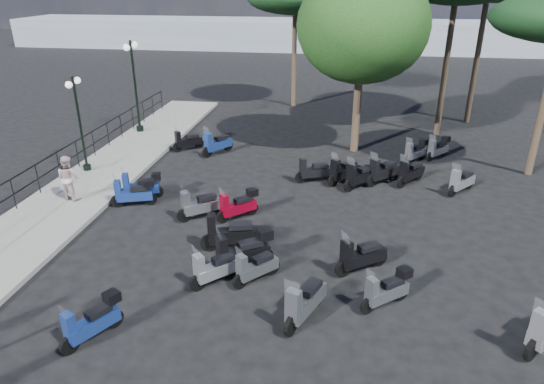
# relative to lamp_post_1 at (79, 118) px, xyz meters

# --- Properties ---
(ground) EXTENTS (120.00, 120.00, 0.00)m
(ground) POSITION_rel_lamp_post_1_xyz_m (7.27, -5.90, -2.30)
(ground) COLOR black
(ground) RESTS_ON ground
(sidewalk) EXTENTS (3.00, 30.00, 0.15)m
(sidewalk) POSITION_rel_lamp_post_1_xyz_m (0.77, -2.90, -2.23)
(sidewalk) COLOR slate
(sidewalk) RESTS_ON ground
(railing) EXTENTS (0.04, 26.04, 1.10)m
(railing) POSITION_rel_lamp_post_1_xyz_m (-0.53, -3.10, -1.41)
(railing) COLOR black
(railing) RESTS_ON sidewalk
(lamp_post_1) EXTENTS (0.40, 1.10, 3.78)m
(lamp_post_1) POSITION_rel_lamp_post_1_xyz_m (0.00, 0.00, 0.00)
(lamp_post_1) COLOR black
(lamp_post_1) RESTS_ON sidewalk
(lamp_post_2) EXTENTS (0.36, 1.32, 4.46)m
(lamp_post_2) POSITION_rel_lamp_post_1_xyz_m (-0.07, 5.51, 0.39)
(lamp_post_2) COLOR black
(lamp_post_2) RESTS_ON sidewalk
(pedestrian_far) EXTENTS (0.91, 0.79, 1.60)m
(pedestrian_far) POSITION_rel_lamp_post_1_xyz_m (0.87, -2.71, -1.35)
(pedestrian_far) COLOR #BEA1A2
(pedestrian_far) RESTS_ON sidewalk
(scooter_2) EXTENTS (0.93, 1.40, 1.23)m
(scooter_2) POSITION_rel_lamp_post_1_xyz_m (5.11, -9.24, -1.84)
(scooter_2) COLOR black
(scooter_2) RESTS_ON ground
(scooter_3) EXTENTS (1.39, 1.12, 1.34)m
(scooter_3) POSITION_rel_lamp_post_1_xyz_m (5.73, -3.19, -1.84)
(scooter_3) COLOR black
(scooter_3) RESTS_ON ground
(scooter_4) EXTENTS (1.53, 0.73, 1.25)m
(scooter_4) POSITION_rel_lamp_post_1_xyz_m (3.19, -1.99, -1.83)
(scooter_4) COLOR black
(scooter_4) RESTS_ON ground
(scooter_5) EXTENTS (1.22, 1.10, 1.23)m
(scooter_5) POSITION_rel_lamp_post_1_xyz_m (3.14, 3.41, -1.88)
(scooter_5) COLOR black
(scooter_5) RESTS_ON ground
(scooter_8) EXTENTS (1.60, 1.18, 1.45)m
(scooter_8) POSITION_rel_lamp_post_1_xyz_m (7.79, -5.99, -1.76)
(scooter_8) COLOR black
(scooter_8) RESTS_ON ground
(scooter_9) EXTENTS (1.20, 1.21, 1.28)m
(scooter_9) POSITION_rel_lamp_post_1_xyz_m (7.21, -6.75, -1.86)
(scooter_9) COLOR black
(scooter_9) RESTS_ON ground
(scooter_10) EXTENTS (1.24, 1.17, 1.24)m
(scooter_10) POSITION_rel_lamp_post_1_xyz_m (6.97, -3.01, -1.84)
(scooter_10) COLOR black
(scooter_10) RESTS_ON ground
(scooter_11) EXTENTS (1.09, 1.51, 1.40)m
(scooter_11) POSITION_rel_lamp_post_1_xyz_m (4.64, 3.07, -1.82)
(scooter_11) COLOR black
(scooter_11) RESTS_ON ground
(scooter_14) EXTENTS (1.08, 1.18, 1.20)m
(scooter_14) POSITION_rel_lamp_post_1_xyz_m (8.22, -6.50, -1.89)
(scooter_14) COLOR black
(scooter_14) RESTS_ON ground
(scooter_15) EXTENTS (1.84, 0.78, 1.49)m
(scooter_15) POSITION_rel_lamp_post_1_xyz_m (7.21, -5.01, -1.79)
(scooter_15) COLOR black
(scooter_15) RESTS_ON ground
(scooter_16) EXTENTS (1.52, 0.79, 1.27)m
(scooter_16) POSITION_rel_lamp_post_1_xyz_m (9.20, 0.53, -1.86)
(scooter_16) COLOR black
(scooter_16) RESTS_ON ground
(scooter_17) EXTENTS (1.23, 1.33, 1.36)m
(scooter_17) POSITION_rel_lamp_post_1_xyz_m (10.96, 0.20, -1.83)
(scooter_17) COLOR black
(scooter_17) RESTS_ON ground
(scooter_20) EXTENTS (0.91, 1.70, 1.43)m
(scooter_20) POSITION_rel_lamp_post_1_xyz_m (9.63, -7.87, -1.81)
(scooter_20) COLOR black
(scooter_20) RESTS_ON ground
(scooter_21) EXTENTS (1.43, 1.08, 1.34)m
(scooter_21) POSITION_rel_lamp_post_1_xyz_m (10.93, -5.59, -1.84)
(scooter_21) COLOR black
(scooter_21) RESTS_ON ground
(scooter_22) EXTENTS (1.32, 1.30, 1.39)m
(scooter_22) POSITION_rel_lamp_post_1_xyz_m (11.84, 0.80, -1.82)
(scooter_22) COLOR black
(scooter_22) RESTS_ON ground
(scooter_23) EXTENTS (1.11, 1.22, 1.20)m
(scooter_23) POSITION_rel_lamp_post_1_xyz_m (13.35, 3.47, -1.85)
(scooter_23) COLOR black
(scooter_23) RESTS_ON ground
(scooter_27) EXTENTS (1.25, 1.07, 1.20)m
(scooter_27) POSITION_rel_lamp_post_1_xyz_m (11.53, -7.03, -1.85)
(scooter_27) COLOR black
(scooter_27) RESTS_ON ground
(scooter_28) EXTENTS (1.13, 1.28, 1.28)m
(scooter_28) POSITION_rel_lamp_post_1_xyz_m (14.65, 0.31, -1.86)
(scooter_28) COLOR black
(scooter_28) RESTS_ON ground
(scooter_29) EXTENTS (1.12, 1.38, 1.33)m
(scooter_29) POSITION_rel_lamp_post_1_xyz_m (12.88, 0.90, -1.84)
(scooter_29) COLOR black
(scooter_29) RESTS_ON ground
(scooter_30) EXTENTS (1.23, 1.33, 1.36)m
(scooter_30) POSITION_rel_lamp_post_1_xyz_m (10.35, 0.61, -1.83)
(scooter_30) COLOR black
(scooter_30) RESTS_ON ground
(scooter_31) EXTENTS (1.11, 1.22, 1.20)m
(scooter_31) POSITION_rel_lamp_post_1_xyz_m (14.37, 4.04, -1.85)
(scooter_31) COLOR black
(scooter_31) RESTS_ON ground
(scooter_32) EXTENTS (1.53, 0.73, 1.25)m
(scooter_32) POSITION_rel_lamp_post_1_xyz_m (3.19, -2.63, -1.83)
(scooter_32) COLOR black
(scooter_32) RESTS_ON ground
(broadleaf_tree) EXTENTS (5.59, 5.59, 7.85)m
(broadleaf_tree) POSITION_rel_lamp_post_1_xyz_m (10.74, 4.60, 3.16)
(broadleaf_tree) COLOR #38281E
(broadleaf_tree) RESTS_ON ground
(distant_hills) EXTENTS (70.00, 8.00, 3.00)m
(distant_hills) POSITION_rel_lamp_post_1_xyz_m (7.27, 39.10, -0.80)
(distant_hills) COLOR gray
(distant_hills) RESTS_ON ground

